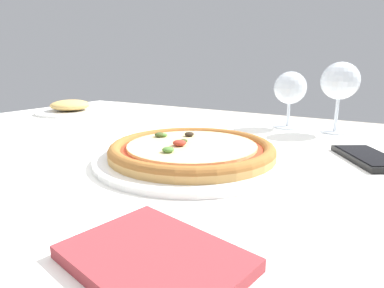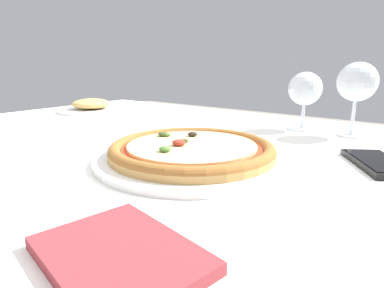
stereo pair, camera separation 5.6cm
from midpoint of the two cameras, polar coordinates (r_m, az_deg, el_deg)
dining_table at (r=0.72m, az=-11.91°, el=-5.82°), size 1.36×1.06×0.71m
pizza_plate at (r=0.56m, az=-2.86°, el=-1.36°), size 0.34×0.34×0.04m
wine_glass_far_left at (r=0.87m, az=15.29°, el=9.35°), size 0.08×0.08×0.15m
wine_glass_far_right at (r=0.84m, az=23.11°, el=10.06°), size 0.09×0.09×0.17m
cell_phone at (r=0.63m, az=26.71°, el=-2.20°), size 0.14×0.16×0.01m
side_plate at (r=1.18m, az=-22.08°, el=5.92°), size 0.22×0.22×0.05m
napkin_folded at (r=0.29m, az=-12.46°, el=-19.41°), size 0.17×0.14×0.01m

